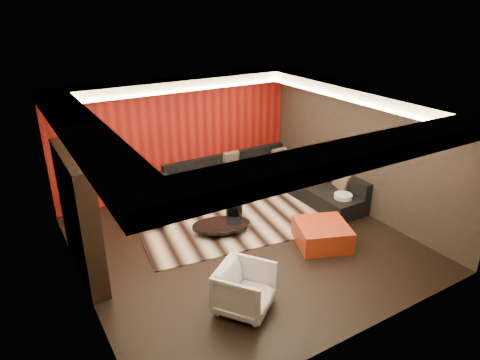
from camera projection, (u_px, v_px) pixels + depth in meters
floor at (243, 242)px, 8.48m from camera, size 6.00×6.00×0.02m
ceiling at (243, 102)px, 7.36m from camera, size 6.00×6.00×0.02m
wall_back at (178, 135)px, 10.29m from camera, size 6.00×0.02×2.80m
wall_left at (74, 216)px, 6.50m from camera, size 0.02×6.00×2.80m
wall_right at (360, 149)px, 9.34m from camera, size 0.02×6.00×2.80m
red_feature_wall at (179, 136)px, 10.26m from camera, size 5.98×0.05×2.78m
soffit_back at (180, 84)px, 9.54m from camera, size 6.00×0.60×0.22m
soffit_front at (356, 154)px, 5.28m from camera, size 6.00×0.60×0.22m
soffit_left at (83, 132)px, 6.14m from camera, size 0.60×4.80×0.22m
soffit_right at (356, 92)px, 8.69m from camera, size 0.60×4.80×0.22m
cove_back at (187, 90)px, 9.31m from camera, size 4.80×0.08×0.04m
cove_front at (337, 153)px, 5.59m from camera, size 4.80×0.08×0.04m
cove_left at (107, 134)px, 6.33m from camera, size 0.08×4.80×0.04m
cove_right at (343, 98)px, 8.56m from camera, size 0.08×4.80×0.04m
tv_surround at (79, 215)px, 7.17m from camera, size 0.30×2.00×2.20m
tv_screen at (86, 194)px, 7.10m from camera, size 0.04×1.30×0.80m
tv_shelf at (92, 234)px, 7.40m from camera, size 0.04×1.60×0.04m
rug at (228, 215)px, 9.52m from camera, size 4.36×3.51×0.02m
coffee_table at (222, 228)px, 8.73m from camera, size 1.52×1.52×0.20m
drum_stool at (234, 213)px, 9.12m from camera, size 0.41×0.41×0.42m
striped_pouf at (154, 218)px, 8.98m from camera, size 0.83×0.83×0.35m
white_side_table at (342, 204)px, 9.45m from camera, size 0.49×0.49×0.49m
orange_ottoman at (322, 234)px, 8.33m from camera, size 1.25×1.25×0.43m
armchair at (245, 289)px, 6.52m from camera, size 1.12×1.13×0.74m
sectional_sofa at (263, 180)px, 10.66m from camera, size 3.65×3.50×0.75m
throw_pillows at (288, 165)px, 10.66m from camera, size 1.77×2.83×0.50m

